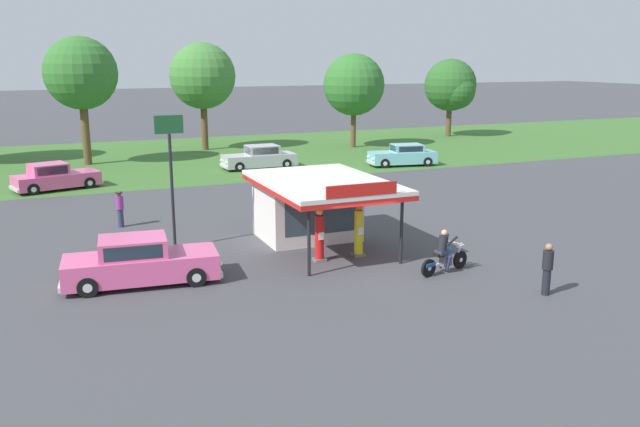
{
  "coord_description": "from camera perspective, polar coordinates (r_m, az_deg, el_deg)",
  "views": [
    {
      "loc": [
        -10.06,
        -20.08,
        7.42
      ],
      "look_at": [
        -0.21,
        3.28,
        1.4
      ],
      "focal_mm": 36.93,
      "sensor_mm": 36.0,
      "label": 1
    }
  ],
  "objects": [
    {
      "name": "ground_plane",
      "position": [
        23.65,
        3.58,
        -4.95
      ],
      "size": [
        300.0,
        300.0,
        0.0
      ],
      "primitive_type": "plane",
      "color": "#424247"
    },
    {
      "name": "grass_verge_strip",
      "position": [
        51.61,
        -11.42,
        4.83
      ],
      "size": [
        120.0,
        24.0,
        0.01
      ],
      "primitive_type": "cube",
      "color": "#3D6B2D",
      "rests_on": "ground"
    },
    {
      "name": "service_station_kiosk",
      "position": [
        27.09,
        -0.76,
        1.04
      ],
      "size": [
        4.55,
        6.91,
        3.21
      ],
      "color": "silver",
      "rests_on": "ground"
    },
    {
      "name": "gas_pump_nearside",
      "position": [
        24.45,
        -0.05,
        -2.05
      ],
      "size": [
        0.44,
        0.44,
        2.01
      ],
      "color": "slate",
      "rests_on": "ground"
    },
    {
      "name": "gas_pump_offside",
      "position": [
        25.09,
        3.37,
        -1.61
      ],
      "size": [
        0.44,
        0.44,
        2.06
      ],
      "color": "slate",
      "rests_on": "ground"
    },
    {
      "name": "motorcycle_with_rider",
      "position": [
        23.6,
        10.71,
        -3.54
      ],
      "size": [
        2.22,
        0.83,
        1.58
      ],
      "color": "black",
      "rests_on": "ground"
    },
    {
      "name": "featured_classic_sedan",
      "position": [
        22.88,
        -15.34,
        -4.12
      ],
      "size": [
        5.36,
        2.35,
        1.62
      ],
      "color": "#E55993",
      "rests_on": "ground"
    },
    {
      "name": "parked_car_back_row_far_right",
      "position": [
        45.46,
        -5.24,
        4.82
      ],
      "size": [
        5.18,
        2.03,
        1.58
      ],
      "color": "#B7B7BC",
      "rests_on": "ground"
    },
    {
      "name": "parked_car_second_row_spare",
      "position": [
        46.8,
        7.22,
        4.99
      ],
      "size": [
        5.01,
        2.5,
        1.5
      ],
      "color": "#7AC6D1",
      "rests_on": "ground"
    },
    {
      "name": "parked_car_back_row_left",
      "position": [
        40.81,
        -21.99,
        2.9
      ],
      "size": [
        5.1,
        3.1,
        1.55
      ],
      "color": "#E55993",
      "rests_on": "ground"
    },
    {
      "name": "bystander_admiring_sedan",
      "position": [
        22.21,
        19.1,
        -4.47
      ],
      "size": [
        0.34,
        0.34,
        1.7
      ],
      "color": "black",
      "rests_on": "ground"
    },
    {
      "name": "bystander_leaning_by_kiosk",
      "position": [
        30.73,
        -16.94,
        0.45
      ],
      "size": [
        0.35,
        0.35,
        1.62
      ],
      "color": "#2D3351",
      "rests_on": "ground"
    },
    {
      "name": "tree_oak_left",
      "position": [
        55.81,
        2.95,
        11.07
      ],
      "size": [
        5.11,
        5.11,
        7.78
      ],
      "color": "brown",
      "rests_on": "ground"
    },
    {
      "name": "tree_oak_right",
      "position": [
        54.93,
        -10.15,
        11.63
      ],
      "size": [
        5.3,
        5.3,
        8.64
      ],
      "color": "brown",
      "rests_on": "ground"
    },
    {
      "name": "tree_oak_far_left",
      "position": [
        64.85,
        11.37,
        10.73
      ],
      "size": [
        4.92,
        5.11,
        7.34
      ],
      "color": "brown",
      "rests_on": "ground"
    },
    {
      "name": "tree_oak_distant_spare",
      "position": [
        49.31,
        -20.02,
        11.31
      ],
      "size": [
        5.02,
        5.02,
        8.89
      ],
      "color": "brown",
      "rests_on": "ground"
    },
    {
      "name": "roadside_pole_sign",
      "position": [
        26.18,
        -12.82,
        4.56
      ],
      "size": [
        1.1,
        0.12,
        5.28
      ],
      "color": "black",
      "rests_on": "ground"
    }
  ]
}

